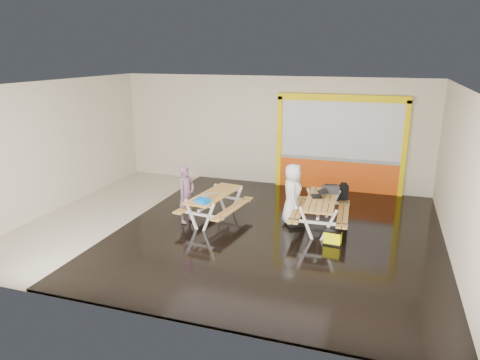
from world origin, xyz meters
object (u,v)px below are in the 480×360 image
(person_right, at_px, (293,194))
(laptop_right, at_px, (319,195))
(blue_pouch, at_px, (203,201))
(fluke_bag, at_px, (333,237))
(toolbox, at_px, (331,190))
(person_left, at_px, (186,194))
(dark_case, at_px, (296,222))
(picnic_table_right, at_px, (321,206))
(laptop_left, at_px, (205,196))
(backpack, at_px, (343,192))
(picnic_table_left, at_px, (215,200))

(person_right, bearing_deg, laptop_right, -95.36)
(blue_pouch, xyz_separation_m, fluke_bag, (3.07, 0.18, -0.60))
(person_right, distance_m, toolbox, 0.99)
(person_left, relative_size, dark_case, 3.72)
(picnic_table_right, relative_size, laptop_right, 4.25)
(laptop_left, xyz_separation_m, laptop_right, (2.66, 0.88, 0.03))
(person_left, distance_m, backpack, 4.05)
(picnic_table_right, distance_m, person_right, 0.75)
(laptop_right, bearing_deg, person_left, -164.94)
(backpack, xyz_separation_m, dark_case, (-1.03, -1.01, -0.60))
(person_right, bearing_deg, blue_pouch, 107.08)
(dark_case, bearing_deg, toolbox, 36.46)
(person_right, height_order, laptop_left, person_right)
(laptop_left, bearing_deg, fluke_bag, -3.14)
(person_left, distance_m, person_right, 2.64)
(person_left, xyz_separation_m, backpack, (3.69, 1.67, -0.07))
(person_right, bearing_deg, picnic_table_right, -108.90)
(person_right, height_order, fluke_bag, person_right)
(person_left, xyz_separation_m, person_right, (2.53, 0.76, 0.03))
(toolbox, relative_size, fluke_bag, 1.08)
(person_right, bearing_deg, dark_case, -142.14)
(picnic_table_left, distance_m, picnic_table_right, 2.65)
(laptop_left, bearing_deg, dark_case, 18.01)
(person_left, relative_size, blue_pouch, 4.59)
(blue_pouch, distance_m, fluke_bag, 3.13)
(dark_case, bearing_deg, person_left, -165.95)
(blue_pouch, height_order, backpack, backpack)
(toolbox, bearing_deg, person_left, -160.26)
(person_left, distance_m, fluke_bag, 3.72)
(person_left, bearing_deg, backpack, -51.67)
(toolbox, xyz_separation_m, backpack, (0.28, 0.45, -0.16))
(picnic_table_right, bearing_deg, person_right, 174.77)
(laptop_right, height_order, fluke_bag, laptop_right)
(picnic_table_right, xyz_separation_m, fluke_bag, (0.42, -0.90, -0.39))
(laptop_left, relative_size, toolbox, 0.93)
(picnic_table_left, bearing_deg, picnic_table_right, 7.74)
(laptop_left, xyz_separation_m, backpack, (3.18, 1.70, -0.09))
(laptop_right, distance_m, fluke_bag, 1.33)
(blue_pouch, distance_m, dark_case, 2.41)
(picnic_table_right, relative_size, person_left, 1.41)
(person_right, xyz_separation_m, toolbox, (0.88, 0.46, 0.06))
(person_left, bearing_deg, laptop_left, -79.80)
(picnic_table_right, xyz_separation_m, blue_pouch, (-2.65, -1.08, 0.20))
(picnic_table_left, relative_size, laptop_left, 5.05)
(blue_pouch, distance_m, toolbox, 3.24)
(toolbox, bearing_deg, backpack, 58.14)
(person_left, distance_m, laptop_left, 0.51)
(blue_pouch, bearing_deg, laptop_right, 25.84)
(blue_pouch, bearing_deg, dark_case, 27.19)
(laptop_left, xyz_separation_m, blue_pouch, (0.09, -0.36, 0.00))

